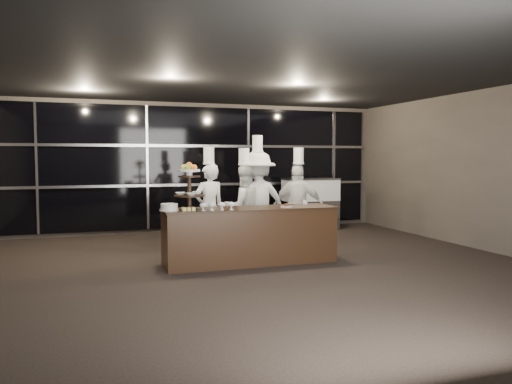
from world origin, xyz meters
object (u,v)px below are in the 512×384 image
object	(u,v)px
layer_cake	(169,207)
chef_c	(257,201)
buffet_counter	(250,235)
chef_d	(298,206)
display_stand	(189,183)
display_case	(311,201)
chef_b	(244,208)
chef_a	(209,207)

from	to	relation	value
layer_cake	chef_c	xyz separation A→B (m)	(1.81, 1.10, -0.05)
buffet_counter	chef_d	xyz separation A→B (m)	(1.25, 0.92, 0.36)
display_stand	display_case	size ratio (longest dim) A/B	0.57
layer_cake	chef_d	world-z (taller)	chef_d
display_stand	display_case	distance (m)	4.81
display_case	chef_b	distance (m)	3.19
display_stand	chef_d	xyz separation A→B (m)	(2.25, 0.92, -0.51)
buffet_counter	layer_cake	xyz separation A→B (m)	(-1.32, -0.05, 0.51)
buffet_counter	display_case	distance (m)	4.08
layer_cake	chef_d	distance (m)	2.76
buffet_counter	display_case	world-z (taller)	display_case
chef_c	chef_d	xyz separation A→B (m)	(0.77, -0.13, -0.10)
buffet_counter	chef_c	world-z (taller)	chef_c
display_stand	chef_a	xyz separation A→B (m)	(0.58, 1.10, -0.50)
chef_d	display_stand	bearing A→B (deg)	-157.82
buffet_counter	display_stand	size ratio (longest dim) A/B	3.81
chef_b	chef_d	world-z (taller)	chef_d
layer_cake	display_stand	bearing A→B (deg)	8.74
buffet_counter	chef_c	distance (m)	1.24
buffet_counter	display_case	size ratio (longest dim) A/B	2.16
layer_cake	chef_c	bearing A→B (deg)	31.24
chef_a	chef_c	size ratio (longest dim) A/B	0.90
buffet_counter	display_case	xyz separation A→B (m)	(2.56, 3.17, 0.22)
display_case	chef_a	size ratio (longest dim) A/B	0.68
chef_b	chef_d	size ratio (longest dim) A/B	0.99
layer_cake	chef_c	world-z (taller)	chef_c
layer_cake	chef_d	xyz separation A→B (m)	(2.58, 0.97, -0.15)
buffet_counter	display_stand	distance (m)	1.33
display_stand	display_case	bearing A→B (deg)	41.73
buffet_counter	chef_c	size ratio (longest dim) A/B	1.33
chef_d	display_case	bearing A→B (deg)	59.92
buffet_counter	layer_cake	bearing A→B (deg)	-177.84
display_stand	chef_a	world-z (taller)	chef_a
chef_a	chef_c	xyz separation A→B (m)	(0.91, -0.06, 0.09)
display_case	chef_a	distance (m)	3.63
buffet_counter	chef_a	bearing A→B (deg)	110.97
chef_a	chef_b	size ratio (longest dim) A/B	1.01
display_stand	layer_cake	size ratio (longest dim) A/B	2.48
display_case	layer_cake	bearing A→B (deg)	-140.29
chef_c	buffet_counter	bearing A→B (deg)	-114.78
chef_a	chef_c	distance (m)	0.91
buffet_counter	chef_b	distance (m)	1.09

